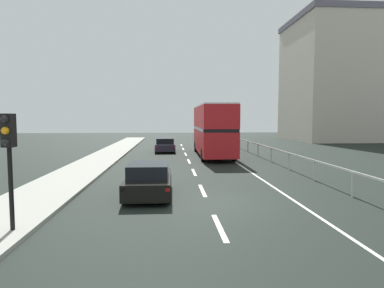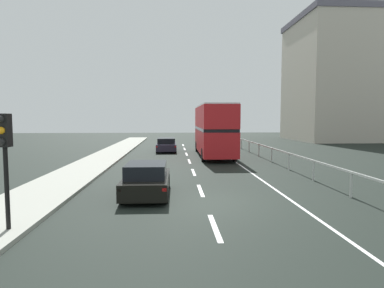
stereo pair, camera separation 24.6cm
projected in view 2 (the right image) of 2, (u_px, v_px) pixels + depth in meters
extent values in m
cube|color=black|center=(205.00, 203.00, 12.52)|extent=(73.06, 120.00, 0.10)
cube|color=gray|center=(26.00, 202.00, 12.12)|extent=(2.88, 80.00, 0.14)
cube|color=silver|center=(215.00, 227.00, 9.54)|extent=(0.16, 2.44, 0.01)
cube|color=silver|center=(201.00, 190.00, 14.41)|extent=(0.16, 2.44, 0.01)
cube|color=silver|center=(194.00, 172.00, 19.28)|extent=(0.16, 2.44, 0.01)
cube|color=silver|center=(189.00, 161.00, 24.15)|extent=(0.16, 2.44, 0.01)
cube|color=silver|center=(187.00, 154.00, 29.02)|extent=(0.16, 2.44, 0.01)
cube|color=silver|center=(185.00, 149.00, 33.89)|extent=(0.16, 2.44, 0.01)
cube|color=silver|center=(183.00, 145.00, 38.76)|extent=(0.16, 2.44, 0.01)
cube|color=silver|center=(242.00, 166.00, 21.67)|extent=(0.12, 46.00, 0.01)
cube|color=#B7BAB4|center=(280.00, 151.00, 21.74)|extent=(0.08, 42.00, 0.08)
cylinder|color=#B7BAB4|center=(351.00, 185.00, 13.07)|extent=(0.10, 0.10, 1.03)
cylinder|color=#B7BAB4|center=(314.00, 171.00, 16.55)|extent=(0.10, 0.10, 1.03)
cylinder|color=#B7BAB4|center=(289.00, 162.00, 20.04)|extent=(0.10, 0.10, 1.03)
cylinder|color=#B7BAB4|center=(272.00, 155.00, 23.52)|extent=(0.10, 0.10, 1.03)
cylinder|color=#B7BAB4|center=(259.00, 151.00, 27.00)|extent=(0.10, 0.10, 1.03)
cylinder|color=#B7BAB4|center=(249.00, 147.00, 30.49)|extent=(0.10, 0.10, 1.03)
cylinder|color=#B7BAB4|center=(241.00, 144.00, 33.97)|extent=(0.10, 0.10, 1.03)
cylinder|color=#B7BAB4|center=(235.00, 142.00, 37.45)|extent=(0.10, 0.10, 1.03)
cylinder|color=#B7BAB4|center=(230.00, 140.00, 40.93)|extent=(0.10, 0.10, 1.03)
cube|color=#BAB2A1|center=(364.00, 82.00, 47.33)|extent=(20.21, 13.04, 16.79)
cube|color=#585562|center=(367.00, 20.00, 46.64)|extent=(20.62, 13.30, 0.80)
cube|color=red|center=(214.00, 141.00, 27.46)|extent=(2.62, 10.29, 1.84)
cube|color=black|center=(214.00, 129.00, 27.38)|extent=(2.64, 9.88, 0.24)
cube|color=red|center=(214.00, 117.00, 27.30)|extent=(2.62, 10.29, 1.73)
cube|color=silver|center=(214.00, 106.00, 27.23)|extent=(2.57, 10.08, 0.10)
cube|color=black|center=(208.00, 137.00, 32.54)|extent=(2.26, 0.06, 1.29)
cube|color=yellow|center=(208.00, 113.00, 32.35)|extent=(1.51, 0.06, 0.28)
cylinder|color=black|center=(197.00, 146.00, 31.18)|extent=(0.29, 1.00, 1.00)
cylinder|color=black|center=(221.00, 146.00, 31.29)|extent=(0.29, 1.00, 1.00)
cylinder|color=black|center=(203.00, 155.00, 23.95)|extent=(0.29, 1.00, 1.00)
cylinder|color=black|center=(235.00, 155.00, 24.06)|extent=(0.29, 1.00, 1.00)
cube|color=black|center=(147.00, 183.00, 13.50)|extent=(1.83, 4.07, 0.64)
cube|color=black|center=(146.00, 170.00, 13.25)|extent=(1.59, 2.24, 0.54)
cube|color=red|center=(119.00, 190.00, 11.46)|extent=(0.16, 0.06, 0.12)
cube|color=red|center=(164.00, 190.00, 11.54)|extent=(0.16, 0.06, 0.12)
cylinder|color=black|center=(132.00, 181.00, 14.80)|extent=(0.21, 0.64, 0.64)
cylinder|color=black|center=(167.00, 181.00, 14.88)|extent=(0.21, 0.64, 0.64)
cylinder|color=black|center=(122.00, 195.00, 12.16)|extent=(0.21, 0.64, 0.64)
cylinder|color=black|center=(166.00, 195.00, 12.24)|extent=(0.21, 0.64, 0.64)
cylinder|color=black|center=(6.00, 172.00, 8.86)|extent=(0.12, 0.12, 3.17)
cube|color=black|center=(4.00, 130.00, 8.77)|extent=(0.30, 0.30, 0.90)
sphere|color=black|center=(0.00, 119.00, 8.58)|extent=(0.20, 0.20, 0.20)
sphere|color=orange|center=(1.00, 131.00, 8.60)|extent=(0.20, 0.20, 0.20)
sphere|color=black|center=(1.00, 142.00, 8.63)|extent=(0.20, 0.20, 0.20)
cube|color=#252131|center=(166.00, 146.00, 31.28)|extent=(1.87, 4.40, 0.62)
cube|color=black|center=(166.00, 141.00, 31.01)|extent=(1.63, 2.42, 0.51)
cube|color=red|center=(157.00, 147.00, 29.06)|extent=(0.16, 0.06, 0.12)
cube|color=red|center=(175.00, 147.00, 29.16)|extent=(0.16, 0.06, 0.12)
cylinder|color=black|center=(158.00, 147.00, 32.72)|extent=(0.20, 0.64, 0.64)
cylinder|color=black|center=(175.00, 147.00, 32.83)|extent=(0.20, 0.64, 0.64)
cylinder|color=black|center=(157.00, 150.00, 29.75)|extent=(0.20, 0.64, 0.64)
cylinder|color=black|center=(175.00, 150.00, 29.86)|extent=(0.20, 0.64, 0.64)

